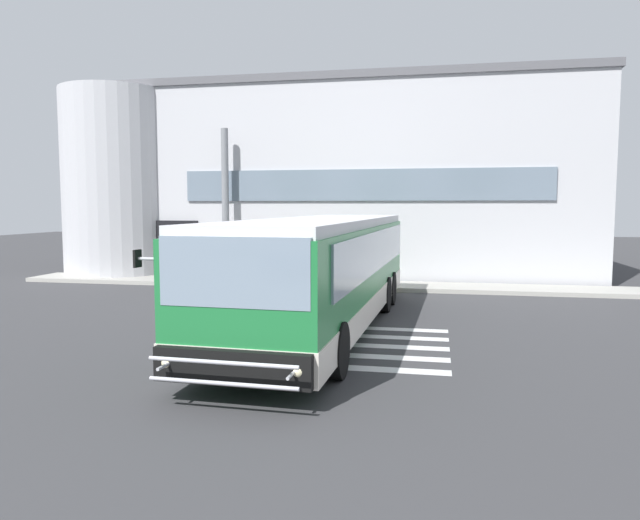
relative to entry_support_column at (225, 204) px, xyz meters
name	(u,v)px	position (x,y,z in m)	size (l,w,h in m)	color
ground_plane	(300,309)	(4.28, -5.40, -3.09)	(80.00, 90.00, 0.02)	#353538
bay_paint_stripes	(346,344)	(6.28, -9.60, -3.07)	(4.40, 3.96, 0.01)	silver
terminal_building	(341,184)	(3.60, 6.20, 0.98)	(22.00, 13.80, 8.14)	#B7B7BC
boarding_curb	(330,285)	(4.28, -0.60, -3.00)	(24.20, 2.00, 0.15)	#9E9B93
entry_support_column	(225,204)	(0.00, 0.00, 0.00)	(0.28, 0.28, 5.85)	slate
bus_main_foreground	(323,275)	(5.48, -8.07, -1.74)	(3.45, 12.23, 2.70)	#1E7238
passenger_near_column	(239,256)	(0.83, -0.88, -1.96)	(0.49, 0.52, 1.68)	#1E2338
passenger_by_doorway	(273,257)	(2.09, -0.62, -2.00)	(0.49, 0.40, 1.68)	#4C4233
safety_bollard_yellow	(389,280)	(6.57, -1.80, -2.63)	(0.18, 0.18, 0.90)	yellow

